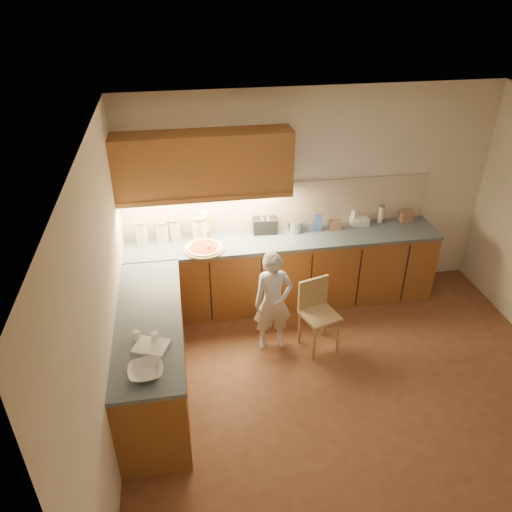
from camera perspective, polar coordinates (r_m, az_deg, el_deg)
name	(u,v)px	position (r m, az deg, el deg)	size (l,w,h in m)	color
room	(374,251)	(4.28, 13.36, 0.58)	(4.54, 4.50, 2.62)	brown
l_counter	(245,295)	(5.73, -1.30, -4.50)	(3.77, 2.62, 0.92)	#975D2B
backsplash	(280,205)	(6.07, 2.74, 5.80)	(3.75, 0.02, 0.58)	beige
upper_cabinets	(204,164)	(5.56, -6.01, 10.40)	(1.95, 0.36, 0.73)	#975D2B
pizza_on_board	(204,248)	(5.71, -5.94, 0.91)	(0.47, 0.47, 0.19)	tan
child	(273,302)	(5.41, 1.97, -5.26)	(0.43, 0.28, 1.18)	silver
wooden_chair	(317,309)	(5.54, 6.99, -6.05)	(0.45, 0.45, 0.81)	tan
mixing_bowl	(146,372)	(4.15, -12.49, -12.77)	(0.28, 0.28, 0.07)	silver
canister_a	(142,233)	(5.89, -12.95, 2.62)	(0.14, 0.14, 0.29)	silver
canister_b	(162,232)	(5.89, -10.66, 2.76)	(0.15, 0.15, 0.26)	white
canister_c	(175,229)	(5.91, -9.28, 3.04)	(0.14, 0.14, 0.27)	beige
canister_d	(200,228)	(5.88, -6.47, 3.22)	(0.18, 0.18, 0.29)	white
oil_jug	(205,225)	(5.93, -5.79, 3.54)	(0.12, 0.10, 0.32)	gold
toaster	(265,225)	(6.01, 1.04, 3.51)	(0.30, 0.19, 0.19)	black
steel_pot	(295,226)	(6.06, 4.48, 3.42)	(0.18, 0.18, 0.14)	#AFB0B4
blue_box	(318,223)	(6.11, 7.05, 3.78)	(0.10, 0.07, 0.19)	#35519F
card_box_a	(335,225)	(6.19, 9.03, 3.54)	(0.14, 0.10, 0.10)	#997052
white_bottle	(354,217)	(6.33, 11.15, 4.37)	(0.06, 0.06, 0.19)	silver
flat_pack	(359,221)	(6.35, 11.73, 3.89)	(0.22, 0.15, 0.09)	white
tall_jar	(381,214)	(6.43, 14.10, 4.69)	(0.07, 0.07, 0.23)	silver
card_box_b	(406,216)	(6.58, 16.80, 4.37)	(0.17, 0.13, 0.13)	#A37558
dough_cloth	(151,346)	(4.41, -11.92, -10.04)	(0.28, 0.22, 0.02)	white
spice_jar_a	(137,335)	(4.50, -13.48, -8.82)	(0.06, 0.06, 0.08)	white
spice_jar_b	(155,337)	(4.45, -11.48, -9.06)	(0.07, 0.07, 0.09)	white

